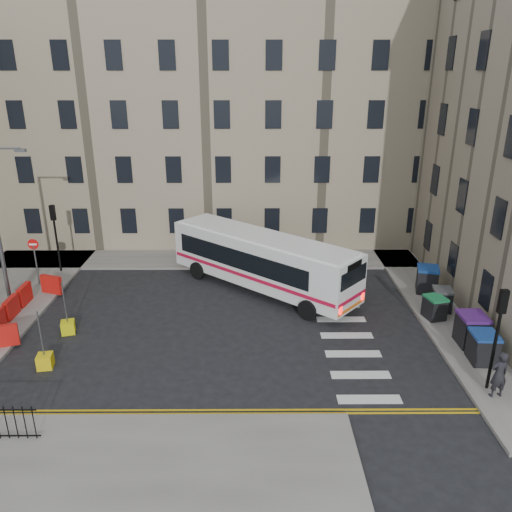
{
  "coord_description": "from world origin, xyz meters",
  "views": [
    {
      "loc": [
        -0.33,
        -21.57,
        11.54
      ],
      "look_at": [
        -0.2,
        1.36,
        3.0
      ],
      "focal_mm": 35.0,
      "sensor_mm": 36.0,
      "label": 1
    }
  ],
  "objects_px": {
    "wheelie_bin_d": "(442,299)",
    "bollard_yellow": "(68,327)",
    "wheelie_bin_a": "(483,347)",
    "wheelie_bin_b": "(471,329)",
    "wheelie_bin_c": "(435,307)",
    "bus": "(262,259)",
    "bollard_chevron": "(45,361)",
    "wheelie_bin_e": "(427,279)",
    "pedestrian": "(499,374)"
  },
  "relations": [
    {
      "from": "wheelie_bin_d",
      "to": "bollard_yellow",
      "type": "xyz_separation_m",
      "value": [
        -18.17,
        -2.02,
        -0.43
      ]
    },
    {
      "from": "wheelie_bin_a",
      "to": "wheelie_bin_b",
      "type": "xyz_separation_m",
      "value": [
        0.08,
        1.39,
        0.06
      ]
    },
    {
      "from": "wheelie_bin_b",
      "to": "wheelie_bin_c",
      "type": "height_order",
      "value": "wheelie_bin_b"
    },
    {
      "from": "bollard_yellow",
      "to": "wheelie_bin_b",
      "type": "bearing_deg",
      "value": -4.28
    },
    {
      "from": "bus",
      "to": "bollard_chevron",
      "type": "distance_m",
      "value": 12.07
    },
    {
      "from": "wheelie_bin_a",
      "to": "wheelie_bin_e",
      "type": "distance_m",
      "value": 7.04
    },
    {
      "from": "wheelie_bin_d",
      "to": "bollard_chevron",
      "type": "relative_size",
      "value": 1.94
    },
    {
      "from": "wheelie_bin_d",
      "to": "bollard_yellow",
      "type": "distance_m",
      "value": 18.29
    },
    {
      "from": "wheelie_bin_b",
      "to": "wheelie_bin_e",
      "type": "xyz_separation_m",
      "value": [
        -0.1,
        5.64,
        -0.01
      ]
    },
    {
      "from": "wheelie_bin_c",
      "to": "wheelie_bin_b",
      "type": "bearing_deg",
      "value": -87.98
    },
    {
      "from": "wheelie_bin_b",
      "to": "bollard_chevron",
      "type": "bearing_deg",
      "value": -175.56
    },
    {
      "from": "wheelie_bin_b",
      "to": "pedestrian",
      "type": "distance_m",
      "value": 3.82
    },
    {
      "from": "wheelie_bin_e",
      "to": "bollard_yellow",
      "type": "bearing_deg",
      "value": -151.89
    },
    {
      "from": "bus",
      "to": "bollard_yellow",
      "type": "height_order",
      "value": "bus"
    },
    {
      "from": "wheelie_bin_c",
      "to": "bus",
      "type": "bearing_deg",
      "value": 141.27
    },
    {
      "from": "bus",
      "to": "wheelie_bin_d",
      "type": "bearing_deg",
      "value": -66.67
    },
    {
      "from": "bollard_yellow",
      "to": "bollard_chevron",
      "type": "xyz_separation_m",
      "value": [
        0.07,
        -2.91,
        0.0
      ]
    },
    {
      "from": "wheelie_bin_a",
      "to": "wheelie_bin_c",
      "type": "relative_size",
      "value": 1.08
    },
    {
      "from": "wheelie_bin_b",
      "to": "bollard_yellow",
      "type": "height_order",
      "value": "wheelie_bin_b"
    },
    {
      "from": "wheelie_bin_a",
      "to": "bollard_yellow",
      "type": "bearing_deg",
      "value": 174.08
    },
    {
      "from": "wheelie_bin_b",
      "to": "bollard_chevron",
      "type": "height_order",
      "value": "wheelie_bin_b"
    },
    {
      "from": "wheelie_bin_b",
      "to": "pedestrian",
      "type": "height_order",
      "value": "pedestrian"
    },
    {
      "from": "wheelie_bin_c",
      "to": "pedestrian",
      "type": "height_order",
      "value": "pedestrian"
    },
    {
      "from": "bus",
      "to": "wheelie_bin_a",
      "type": "relative_size",
      "value": 7.91
    },
    {
      "from": "bus",
      "to": "wheelie_bin_d",
      "type": "xyz_separation_m",
      "value": [
        9.04,
        -2.9,
        -1.07
      ]
    },
    {
      "from": "pedestrian",
      "to": "bollard_chevron",
      "type": "xyz_separation_m",
      "value": [
        -17.61,
        2.22,
        -0.78
      ]
    },
    {
      "from": "wheelie_bin_c",
      "to": "wheelie_bin_d",
      "type": "bearing_deg",
      "value": 38.56
    },
    {
      "from": "wheelie_bin_d",
      "to": "pedestrian",
      "type": "distance_m",
      "value": 7.18
    },
    {
      "from": "wheelie_bin_d",
      "to": "wheelie_bin_e",
      "type": "relative_size",
      "value": 0.77
    },
    {
      "from": "bus",
      "to": "wheelie_bin_c",
      "type": "relative_size",
      "value": 8.56
    },
    {
      "from": "wheelie_bin_a",
      "to": "bollard_yellow",
      "type": "distance_m",
      "value": 18.38
    },
    {
      "from": "wheelie_bin_e",
      "to": "bollard_chevron",
      "type": "bearing_deg",
      "value": -143.48
    },
    {
      "from": "wheelie_bin_b",
      "to": "pedestrian",
      "type": "relative_size",
      "value": 0.77
    },
    {
      "from": "bus",
      "to": "wheelie_bin_e",
      "type": "distance_m",
      "value": 9.09
    },
    {
      "from": "wheelie_bin_a",
      "to": "wheelie_bin_b",
      "type": "relative_size",
      "value": 0.91
    },
    {
      "from": "wheelie_bin_a",
      "to": "pedestrian",
      "type": "distance_m",
      "value": 2.44
    },
    {
      "from": "wheelie_bin_a",
      "to": "bollard_yellow",
      "type": "height_order",
      "value": "wheelie_bin_a"
    },
    {
      "from": "bus",
      "to": "bollard_yellow",
      "type": "distance_m",
      "value": 10.48
    },
    {
      "from": "bollard_chevron",
      "to": "wheelie_bin_c",
      "type": "bearing_deg",
      "value": 13.07
    },
    {
      "from": "wheelie_bin_d",
      "to": "wheelie_bin_e",
      "type": "bearing_deg",
      "value": 99.34
    },
    {
      "from": "wheelie_bin_b",
      "to": "bollard_chevron",
      "type": "relative_size",
      "value": 2.39
    },
    {
      "from": "pedestrian",
      "to": "bollard_yellow",
      "type": "height_order",
      "value": "pedestrian"
    },
    {
      "from": "bus",
      "to": "wheelie_bin_b",
      "type": "relative_size",
      "value": 7.21
    },
    {
      "from": "wheelie_bin_b",
      "to": "wheelie_bin_c",
      "type": "distance_m",
      "value": 2.62
    },
    {
      "from": "bus",
      "to": "wheelie_bin_d",
      "type": "distance_m",
      "value": 9.55
    },
    {
      "from": "bollard_chevron",
      "to": "wheelie_bin_e",
      "type": "bearing_deg",
      "value": 21.68
    },
    {
      "from": "bus",
      "to": "wheelie_bin_e",
      "type": "height_order",
      "value": "bus"
    },
    {
      "from": "wheelie_bin_a",
      "to": "wheelie_bin_c",
      "type": "distance_m",
      "value": 3.95
    },
    {
      "from": "wheelie_bin_e",
      "to": "wheelie_bin_b",
      "type": "bearing_deg",
      "value": -74.18
    },
    {
      "from": "wheelie_bin_d",
      "to": "bollard_yellow",
      "type": "bearing_deg",
      "value": -164.87
    }
  ]
}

